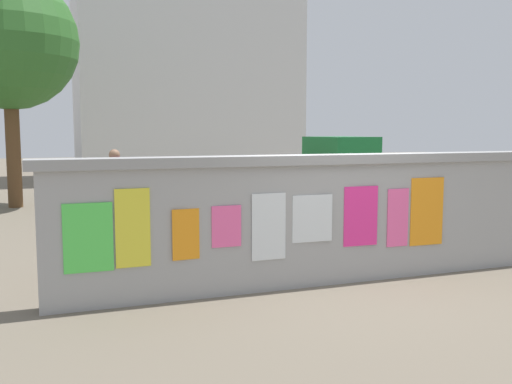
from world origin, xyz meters
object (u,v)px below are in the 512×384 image
at_px(motorcycle, 153,219).
at_px(tree_roadside, 8,42).
at_px(auto_rickshaw_truck, 304,179).
at_px(person_bystander, 115,181).
at_px(person_walking, 103,205).
at_px(bicycle_near, 400,228).

bearing_deg(motorcycle, tree_roadside, 111.94).
height_order(auto_rickshaw_truck, person_bystander, auto_rickshaw_truck).
xyz_separation_m(motorcycle, person_walking, (-1.00, -1.89, 0.52)).
bearing_deg(bicycle_near, person_bystander, 138.80).
xyz_separation_m(person_walking, person_bystander, (0.59, 3.72, 0.00)).
distance_m(motorcycle, person_bystander, 1.94).
bearing_deg(person_bystander, tree_roadside, 115.46).
height_order(bicycle_near, tree_roadside, tree_roadside).
relative_size(auto_rickshaw_truck, person_walking, 2.30).
relative_size(auto_rickshaw_truck, motorcycle, 1.96).
distance_m(person_bystander, tree_roadside, 5.79).
distance_m(motorcycle, tree_roadside, 7.63).
height_order(bicycle_near, person_walking, person_walking).
bearing_deg(bicycle_near, auto_rickshaw_truck, 91.21).
height_order(bicycle_near, person_bystander, person_bystander).
height_order(auto_rickshaw_truck, person_walking, auto_rickshaw_truck).
bearing_deg(motorcycle, person_bystander, 102.89).
relative_size(auto_rickshaw_truck, person_bystander, 2.30).
distance_m(bicycle_near, person_walking, 4.84).
relative_size(person_bystander, tree_roadside, 0.27).
bearing_deg(auto_rickshaw_truck, bicycle_near, -88.79).
relative_size(bicycle_near, tree_roadside, 0.29).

